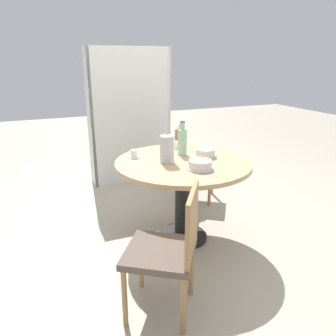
# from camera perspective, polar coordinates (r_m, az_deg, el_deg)

# --- Properties ---
(ground_plane) EXTENTS (14.00, 14.00, 0.00)m
(ground_plane) POSITION_cam_1_polar(r_m,az_deg,el_deg) (3.10, 2.44, -11.96)
(ground_plane) COLOR #B2A893
(dining_table) EXTENTS (1.16, 1.16, 0.74)m
(dining_table) POSITION_cam_1_polar(r_m,az_deg,el_deg) (2.84, 2.60, -1.56)
(dining_table) COLOR black
(dining_table) RESTS_ON ground_plane
(chair_a) EXTENTS (0.58, 0.58, 0.86)m
(chair_a) POSITION_cam_1_polar(r_m,az_deg,el_deg) (2.08, 0.22, -13.75)
(chair_a) COLOR #A87A47
(chair_a) RESTS_ON ground_plane
(chair_b) EXTENTS (0.58, 0.58, 0.86)m
(chair_b) POSITION_cam_1_polar(r_m,az_deg,el_deg) (3.75, 3.99, 1.36)
(chair_b) COLOR #A87A47
(chair_b) RESTS_ON ground_plane
(bookshelf) EXTENTS (1.04, 0.28, 1.71)m
(bookshelf) POSITION_cam_1_polar(r_m,az_deg,el_deg) (4.28, -6.58, 8.12)
(bookshelf) COLOR silver
(bookshelf) RESTS_ON ground_plane
(coffee_pot) EXTENTS (0.12, 0.12, 0.27)m
(coffee_pot) POSITION_cam_1_polar(r_m,az_deg,el_deg) (2.72, -0.19, 3.46)
(coffee_pot) COLOR silver
(coffee_pot) RESTS_ON dining_table
(water_bottle) EXTENTS (0.08, 0.08, 0.31)m
(water_bottle) POSITION_cam_1_polar(r_m,az_deg,el_deg) (2.95, 2.52, 4.70)
(water_bottle) COLOR #99C6A3
(water_bottle) RESTS_ON dining_table
(cake_main) EXTENTS (0.21, 0.21, 0.07)m
(cake_main) POSITION_cam_1_polar(r_m,az_deg,el_deg) (2.59, 5.61, 0.55)
(cake_main) COLOR silver
(cake_main) RESTS_ON dining_table
(cake_second) EXTENTS (0.20, 0.20, 0.07)m
(cake_second) POSITION_cam_1_polar(r_m,az_deg,el_deg) (2.92, 6.52, 2.62)
(cake_second) COLOR silver
(cake_second) RESTS_ON dining_table
(cup_a) EXTENTS (0.12, 0.12, 0.07)m
(cup_a) POSITION_cam_1_polar(r_m,az_deg,el_deg) (2.90, -5.94, 2.38)
(cup_a) COLOR white
(cup_a) RESTS_ON dining_table
(cup_b) EXTENTS (0.12, 0.12, 0.07)m
(cup_b) POSITION_cam_1_polar(r_m,az_deg,el_deg) (3.18, 1.46, 3.95)
(cup_b) COLOR white
(cup_b) RESTS_ON dining_table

